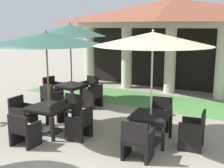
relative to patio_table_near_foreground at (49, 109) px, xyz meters
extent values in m
cylinder|color=beige|center=(-2.92, 6.20, 0.72)|extent=(0.48, 0.48, 2.75)
cylinder|color=beige|center=(-0.85, 6.20, 0.72)|extent=(0.48, 0.48, 2.75)
cylinder|color=beige|center=(1.23, 6.20, 0.72)|extent=(0.48, 0.48, 2.75)
cylinder|color=beige|center=(3.31, 6.20, 0.72)|extent=(0.48, 0.48, 2.75)
cube|color=beige|center=(1.23, 6.20, 2.21)|extent=(9.11, 0.70, 0.24)
pyramid|color=brown|center=(1.23, 6.20, 2.80)|extent=(9.51, 2.88, 0.94)
cube|color=black|center=(1.23, 7.10, 0.72)|extent=(8.91, 0.16, 2.75)
cube|color=#519347|center=(1.23, 4.52, -0.65)|extent=(11.31, 2.35, 0.01)
cube|color=black|center=(0.00, 0.00, 0.07)|extent=(1.04, 1.04, 0.05)
cube|color=black|center=(0.00, 0.00, 0.01)|extent=(0.96, 0.96, 0.07)
cube|color=black|center=(-0.43, -0.48, -0.34)|extent=(0.07, 0.07, 0.63)
cube|color=black|center=(0.48, -0.43, -0.34)|extent=(0.07, 0.07, 0.63)
cube|color=black|center=(-0.48, 0.43, -0.34)|extent=(0.07, 0.07, 0.63)
cube|color=black|center=(0.43, 0.48, -0.34)|extent=(0.07, 0.07, 0.63)
cube|color=#2D2D2D|center=(0.00, 0.00, -0.62)|extent=(0.50, 0.50, 0.08)
cylinder|color=olive|center=(0.00, 0.00, 0.59)|extent=(0.05, 0.05, 2.50)
cone|color=#33594C|center=(0.00, 0.00, 1.87)|extent=(2.97, 2.97, 0.31)
sphere|color=olive|center=(0.00, 0.00, 2.06)|extent=(0.06, 0.06, 0.06)
cube|color=black|center=(0.93, 0.06, -0.25)|extent=(0.54, 0.55, 0.07)
cube|color=#E0CC7F|center=(0.93, 0.06, -0.19)|extent=(0.50, 0.51, 0.05)
cube|color=black|center=(1.16, 0.07, -0.02)|extent=(0.09, 0.52, 0.39)
cube|color=black|center=(0.94, -0.18, -0.34)|extent=(0.52, 0.09, 0.63)
cube|color=black|center=(0.91, 0.30, -0.34)|extent=(0.52, 0.09, 0.63)
cube|color=black|center=(0.71, -0.19, -0.47)|extent=(0.06, 0.06, 0.37)
cube|color=black|center=(0.69, 0.27, -0.47)|extent=(0.06, 0.06, 0.37)
cube|color=black|center=(1.17, -0.16, -0.47)|extent=(0.06, 0.06, 0.37)
cube|color=black|center=(1.14, 0.30, -0.47)|extent=(0.06, 0.06, 0.37)
cube|color=black|center=(0.06, -0.93, -0.26)|extent=(0.60, 0.54, 0.07)
cube|color=#E0CC7F|center=(0.06, -0.93, -0.20)|extent=(0.55, 0.50, 0.05)
cube|color=black|center=(0.07, -1.16, -0.03)|extent=(0.57, 0.09, 0.39)
cube|color=black|center=(-0.21, -0.94, -0.35)|extent=(0.09, 0.51, 0.60)
cube|color=black|center=(0.32, -0.91, -0.35)|extent=(0.09, 0.51, 0.60)
cube|color=black|center=(-0.21, -0.72, -0.48)|extent=(0.06, 0.06, 0.36)
cube|color=black|center=(0.30, -0.69, -0.48)|extent=(0.06, 0.06, 0.36)
cube|color=black|center=(-0.19, -1.17, -0.48)|extent=(0.06, 0.06, 0.36)
cube|color=black|center=(0.33, -1.14, -0.48)|extent=(0.06, 0.06, 0.36)
cube|color=black|center=(-0.06, 0.93, -0.24)|extent=(0.61, 0.53, 0.07)
cube|color=#E0CC7F|center=(-0.06, 0.93, -0.18)|extent=(0.56, 0.49, 0.05)
cube|color=black|center=(-0.07, 1.15, -0.02)|extent=(0.58, 0.10, 0.38)
cube|color=black|center=(0.21, 0.95, -0.33)|extent=(0.09, 0.50, 0.64)
cube|color=black|center=(-0.33, 0.91, -0.33)|extent=(0.09, 0.50, 0.64)
cube|color=black|center=(0.22, 0.73, -0.47)|extent=(0.06, 0.06, 0.38)
cube|color=black|center=(-0.31, 0.69, -0.47)|extent=(0.06, 0.06, 0.38)
cube|color=black|center=(0.19, 1.16, -0.47)|extent=(0.06, 0.06, 0.38)
cube|color=black|center=(-0.33, 1.13, -0.47)|extent=(0.06, 0.06, 0.38)
cube|color=black|center=(-0.93, -0.06, -0.25)|extent=(0.58, 0.59, 0.07)
cube|color=#E0CC7F|center=(-0.93, -0.06, -0.19)|extent=(0.54, 0.54, 0.05)
cube|color=black|center=(-1.18, -0.07, 0.01)|extent=(0.09, 0.56, 0.43)
cube|color=black|center=(-0.94, 0.20, -0.34)|extent=(0.55, 0.09, 0.64)
cube|color=black|center=(-0.91, -0.31, -0.34)|extent=(0.55, 0.09, 0.64)
cube|color=black|center=(-0.70, 0.21, -0.47)|extent=(0.06, 0.06, 0.37)
cube|color=black|center=(-0.67, -0.29, -0.47)|extent=(0.06, 0.06, 0.37)
cube|color=black|center=(-1.19, 0.18, -0.47)|extent=(0.06, 0.06, 0.37)
cube|color=black|center=(-1.16, -0.32, -0.47)|extent=(0.06, 0.06, 0.37)
cube|color=black|center=(2.59, 0.78, 0.03)|extent=(1.01, 1.01, 0.05)
cube|color=black|center=(2.59, 0.78, -0.04)|extent=(0.93, 0.93, 0.08)
cube|color=black|center=(2.22, 0.32, -0.37)|extent=(0.08, 0.08, 0.58)
cube|color=black|center=(3.05, 0.42, -0.37)|extent=(0.08, 0.08, 0.58)
cube|color=black|center=(2.12, 1.15, -0.37)|extent=(0.08, 0.08, 0.58)
cube|color=black|center=(2.95, 1.25, -0.37)|extent=(0.08, 0.08, 0.58)
cube|color=#2D2D2D|center=(2.59, 0.78, -0.62)|extent=(0.54, 0.54, 0.06)
cylinder|color=beige|center=(2.59, 0.78, 0.60)|extent=(0.04, 0.04, 2.52)
cone|color=beige|center=(2.59, 0.78, 1.89)|extent=(2.81, 2.81, 0.32)
sphere|color=beige|center=(2.59, 0.78, 2.08)|extent=(0.06, 0.06, 0.06)
cube|color=black|center=(3.58, 0.90, -0.23)|extent=(0.59, 0.59, 0.07)
cube|color=#E0CC7F|center=(3.58, 0.90, -0.17)|extent=(0.55, 0.55, 0.05)
cube|color=black|center=(3.82, 0.93, 0.03)|extent=(0.12, 0.54, 0.46)
cube|color=black|center=(3.61, 0.66, -0.31)|extent=(0.54, 0.12, 0.68)
cube|color=black|center=(3.55, 1.15, -0.31)|extent=(0.54, 0.12, 0.68)
cube|color=black|center=(3.37, 0.64, -0.46)|extent=(0.06, 0.06, 0.39)
cube|color=black|center=(3.31, 1.11, -0.46)|extent=(0.06, 0.06, 0.39)
cube|color=black|center=(3.84, 0.70, -0.46)|extent=(0.06, 0.06, 0.39)
cube|color=black|center=(3.79, 1.17, -0.46)|extent=(0.06, 0.06, 0.39)
cube|color=black|center=(2.71, -0.21, -0.25)|extent=(0.64, 0.62, 0.07)
cube|color=#E0CC7F|center=(2.71, -0.21, -0.19)|extent=(0.59, 0.57, 0.05)
cube|color=black|center=(2.74, -0.46, 0.01)|extent=(0.58, 0.13, 0.46)
cube|color=black|center=(2.44, -0.24, -0.32)|extent=(0.13, 0.56, 0.66)
cube|color=black|center=(2.97, -0.18, -0.32)|extent=(0.13, 0.56, 0.66)
cube|color=black|center=(2.42, 0.01, -0.47)|extent=(0.06, 0.06, 0.37)
cube|color=black|center=(2.93, 0.07, -0.47)|extent=(0.06, 0.06, 0.37)
cube|color=black|center=(2.48, -0.49, -0.47)|extent=(0.06, 0.06, 0.37)
cube|color=black|center=(2.99, -0.42, -0.47)|extent=(0.06, 0.06, 0.37)
cube|color=black|center=(2.47, 1.78, -0.26)|extent=(0.63, 0.60, 0.07)
cube|color=#E0CC7F|center=(2.47, 1.78, -0.20)|extent=(0.58, 0.55, 0.05)
cube|color=black|center=(2.44, 2.02, -0.01)|extent=(0.57, 0.13, 0.43)
cube|color=black|center=(2.73, 1.81, -0.35)|extent=(0.12, 0.54, 0.61)
cube|color=black|center=(2.20, 1.75, -0.35)|extent=(0.12, 0.54, 0.61)
cube|color=black|center=(2.75, 1.57, -0.47)|extent=(0.06, 0.06, 0.36)
cube|color=black|center=(2.24, 1.51, -0.47)|extent=(0.06, 0.06, 0.36)
cube|color=black|center=(2.69, 2.05, -0.47)|extent=(0.06, 0.06, 0.36)
cube|color=black|center=(2.18, 1.98, -0.47)|extent=(0.06, 0.06, 0.36)
cube|color=black|center=(-1.37, 2.74, 0.03)|extent=(1.06, 1.06, 0.05)
cube|color=black|center=(-1.37, 2.74, -0.03)|extent=(0.98, 0.98, 0.08)
cube|color=black|center=(-1.86, 2.34, -0.36)|extent=(0.08, 0.08, 0.58)
cube|color=black|center=(-0.96, 2.25, -0.36)|extent=(0.08, 0.08, 0.58)
cube|color=black|center=(-1.77, 3.23, -0.36)|extent=(0.08, 0.08, 0.58)
cube|color=black|center=(-0.87, 3.15, -0.36)|extent=(0.08, 0.08, 0.58)
cube|color=#2D2D2D|center=(-1.37, 2.74, -0.62)|extent=(0.49, 0.49, 0.06)
cylinder|color=#4C4742|center=(-1.37, 2.74, 0.67)|extent=(0.05, 0.05, 2.64)
cone|color=#33594C|center=(-1.37, 2.74, 2.03)|extent=(2.59, 2.59, 0.42)
sphere|color=#4C4742|center=(-1.37, 2.74, 2.27)|extent=(0.06, 0.06, 0.06)
cube|color=black|center=(-0.37, 2.64, -0.25)|extent=(0.54, 0.57, 0.07)
cube|color=#E0CC7F|center=(-0.37, 2.64, -0.19)|extent=(0.50, 0.52, 0.05)
cube|color=black|center=(-0.15, 2.62, -0.02)|extent=(0.11, 0.53, 0.37)
cube|color=black|center=(-0.39, 2.40, -0.33)|extent=(0.50, 0.11, 0.65)
cube|color=black|center=(-0.35, 2.88, -0.33)|extent=(0.50, 0.11, 0.65)
cube|color=black|center=(-0.61, 2.43, -0.47)|extent=(0.06, 0.06, 0.37)
cube|color=black|center=(-0.57, 2.90, -0.47)|extent=(0.06, 0.06, 0.37)
cube|color=black|center=(-0.18, 2.39, -0.47)|extent=(0.06, 0.06, 0.37)
cube|color=black|center=(-0.13, 2.85, -0.47)|extent=(0.06, 0.06, 0.37)
cube|color=black|center=(-1.46, 1.75, -0.23)|extent=(0.59, 0.60, 0.07)
cube|color=#E0CC7F|center=(-1.46, 1.75, -0.17)|extent=(0.54, 0.55, 0.05)
cube|color=black|center=(-1.49, 1.49, -0.01)|extent=(0.54, 0.11, 0.37)
cube|color=black|center=(-1.71, 1.77, -0.33)|extent=(0.11, 0.55, 0.64)
cube|color=black|center=(-1.21, 1.72, -0.33)|extent=(0.11, 0.55, 0.64)
cube|color=black|center=(-1.68, 2.02, -0.46)|extent=(0.06, 0.06, 0.39)
cube|color=black|center=(-1.20, 1.97, -0.46)|extent=(0.06, 0.06, 0.39)
cube|color=black|center=(-1.73, 1.53, -0.46)|extent=(0.06, 0.06, 0.39)
cube|color=black|center=(-1.25, 1.48, -0.46)|extent=(0.06, 0.06, 0.39)
cube|color=black|center=(-1.27, 3.74, -0.27)|extent=(0.62, 0.55, 0.07)
cube|color=#E0CC7F|center=(-1.27, 3.74, -0.21)|extent=(0.57, 0.51, 0.05)
cube|color=black|center=(-1.25, 3.96, -0.02)|extent=(0.57, 0.12, 0.43)
cube|color=black|center=(-1.00, 3.71, -0.33)|extent=(0.11, 0.50, 0.64)
cube|color=black|center=(-1.53, 3.76, -0.33)|extent=(0.11, 0.50, 0.64)
cube|color=black|center=(-1.03, 3.49, -0.48)|extent=(0.06, 0.06, 0.35)
cube|color=black|center=(-1.55, 3.54, -0.48)|extent=(0.06, 0.06, 0.35)
cube|color=black|center=(-0.99, 3.93, -0.48)|extent=(0.06, 0.06, 0.35)
cube|color=black|center=(-1.50, 3.98, -0.48)|extent=(0.06, 0.06, 0.35)
cube|color=black|center=(-2.36, 2.84, -0.26)|extent=(0.58, 0.64, 0.07)
cube|color=#E0CC7F|center=(-2.36, 2.84, -0.20)|extent=(0.53, 0.59, 0.05)
cube|color=black|center=(-2.60, 2.86, 0.00)|extent=(0.12, 0.59, 0.44)
cube|color=black|center=(-2.33, 3.11, -0.33)|extent=(0.52, 0.11, 0.65)
cube|color=black|center=(-2.39, 2.56, -0.33)|extent=(0.52, 0.11, 0.65)
cube|color=black|center=(-2.10, 3.08, -0.48)|extent=(0.06, 0.06, 0.36)
cube|color=black|center=(-2.15, 2.55, -0.48)|extent=(0.06, 0.06, 0.36)
cube|color=black|center=(-2.56, 3.13, -0.48)|extent=(0.06, 0.06, 0.36)
cube|color=black|center=(-2.62, 2.59, -0.48)|extent=(0.06, 0.06, 0.36)
ellipsoid|color=#9E5633|center=(2.14, 3.02, -0.50)|extent=(0.36, 0.36, 0.31)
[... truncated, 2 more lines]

